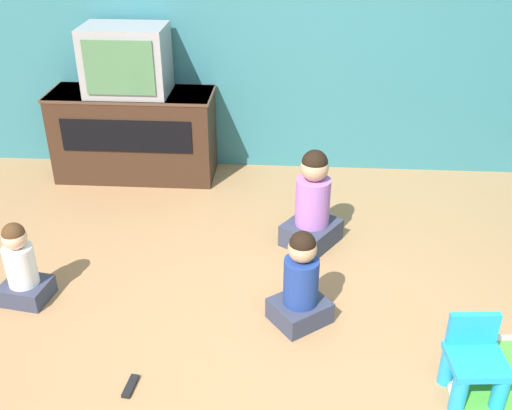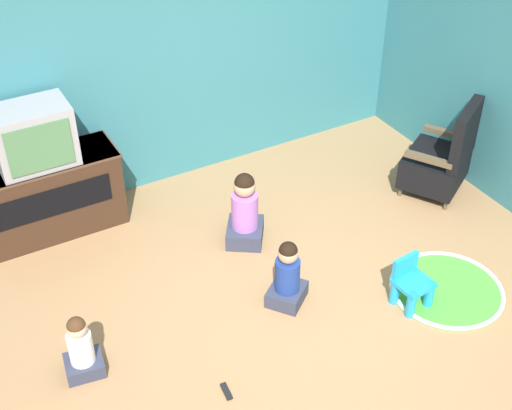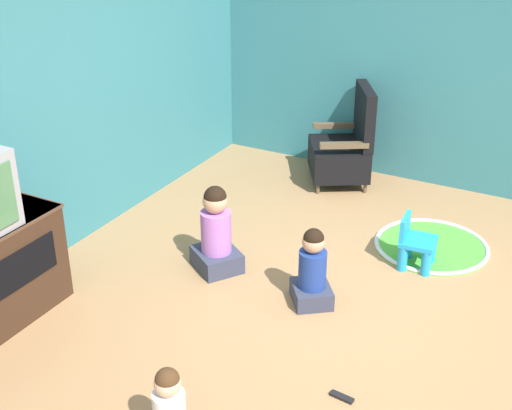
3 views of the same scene
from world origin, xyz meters
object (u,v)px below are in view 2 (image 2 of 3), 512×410
object	(u,v)px
child_watching_left	(287,276)
television	(33,136)
black_armchair	(442,160)
remote_control	(226,391)
child_watching_right	(81,349)
yellow_kid_chair	(411,286)
tv_cabinet	(45,196)
child_watching_center	(245,212)

from	to	relation	value
child_watching_left	television	bearing A→B (deg)	90.08
black_armchair	remote_control	size ratio (longest dim) A/B	6.32
television	child_watching_right	xyz separation A→B (m)	(-0.27, -1.75, -0.78)
yellow_kid_chair	black_armchair	bearing A→B (deg)	36.73
television	tv_cabinet	bearing A→B (deg)	90.00
tv_cabinet	black_armchair	world-z (taller)	black_armchair
child_watching_left	child_watching_center	size ratio (longest dim) A/B	0.85
tv_cabinet	child_watching_left	world-z (taller)	tv_cabinet
black_armchair	child_watching_left	world-z (taller)	black_armchair
yellow_kid_chair	child_watching_center	world-z (taller)	child_watching_center
yellow_kid_chair	tv_cabinet	bearing A→B (deg)	128.87
child_watching_center	child_watching_left	bearing A→B (deg)	-151.62
black_armchair	child_watching_left	distance (m)	2.19
television	yellow_kid_chair	distance (m)	3.36
tv_cabinet	child_watching_left	xyz separation A→B (m)	(1.40, -1.85, -0.12)
remote_control	child_watching_center	bearing A→B (deg)	-26.68
black_armchair	child_watching_center	world-z (taller)	black_armchair
child_watching_center	child_watching_right	bearing A→B (deg)	147.27
yellow_kid_chair	child_watching_right	size ratio (longest dim) A/B	0.79
black_armchair	child_watching_left	bearing A→B (deg)	-14.80
yellow_kid_chair	child_watching_right	world-z (taller)	child_watching_right
tv_cabinet	remote_control	size ratio (longest dim) A/B	8.76
television	black_armchair	bearing A→B (deg)	-19.28
television	black_armchair	xyz separation A→B (m)	(3.51, -1.23, -0.65)
remote_control	yellow_kid_chair	bearing A→B (deg)	-80.89
tv_cabinet	yellow_kid_chair	world-z (taller)	tv_cabinet
tv_cabinet	television	xyz separation A→B (m)	(0.00, -0.02, 0.63)
child_watching_left	child_watching_right	world-z (taller)	child_watching_left
yellow_kid_chair	child_watching_right	xyz separation A→B (m)	(-2.53, 0.59, 0.05)
television	child_watching_left	distance (m)	2.43
yellow_kid_chair	child_watching_center	bearing A→B (deg)	114.82
child_watching_left	child_watching_center	world-z (taller)	child_watching_center
tv_cabinet	child_watching_right	distance (m)	1.79
remote_control	child_watching_left	bearing A→B (deg)	-49.16
black_armchair	child_watching_center	distance (m)	2.04
black_armchair	remote_control	bearing A→B (deg)	-8.85
television	child_watching_center	size ratio (longest dim) A/B	0.92
child_watching_center	remote_control	world-z (taller)	child_watching_center
tv_cabinet	child_watching_left	bearing A→B (deg)	-52.77
tv_cabinet	child_watching_center	world-z (taller)	tv_cabinet
child_watching_left	tv_cabinet	bearing A→B (deg)	89.84
tv_cabinet	remote_control	xyz separation A→B (m)	(0.55, -2.44, -0.37)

